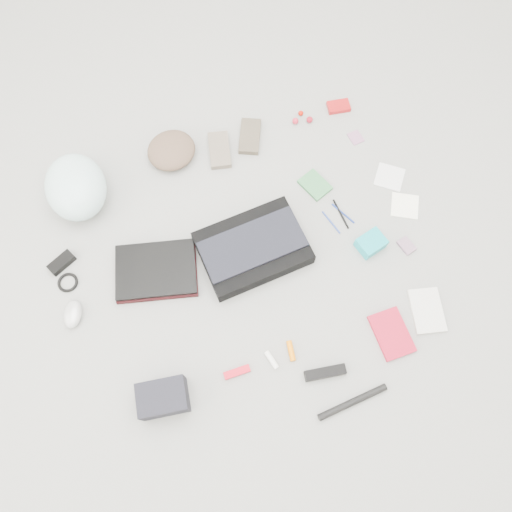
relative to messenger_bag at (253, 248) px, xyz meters
name	(u,v)px	position (x,y,z in m)	size (l,w,h in m)	color
ground_plane	(256,260)	(0.00, -0.04, -0.03)	(4.00, 4.00, 0.00)	gray
messenger_bag	(253,248)	(0.00, 0.00, 0.00)	(0.42, 0.30, 0.07)	black
bag_flap	(253,244)	(0.00, 0.00, 0.04)	(0.41, 0.19, 0.01)	black
laptop_sleeve	(157,271)	(-0.39, 0.06, -0.02)	(0.32, 0.24, 0.02)	black
laptop	(156,269)	(-0.39, 0.06, 0.00)	(0.32, 0.23, 0.02)	black
bike_helmet	(76,187)	(-0.58, 0.51, 0.06)	(0.25, 0.31, 0.19)	#C9F1F1
beanie	(171,150)	(-0.16, 0.57, 0.00)	(0.22, 0.20, 0.08)	brown
mitten_left	(219,150)	(0.04, 0.50, -0.02)	(0.09, 0.18, 0.03)	#706353
mitten_right	(250,136)	(0.20, 0.52, -0.02)	(0.09, 0.18, 0.03)	brown
power_brick	(62,263)	(-0.74, 0.24, -0.02)	(0.11, 0.05, 0.03)	black
cable_coil	(68,282)	(-0.74, 0.16, -0.03)	(0.08, 0.08, 0.01)	black
mouse	(73,314)	(-0.75, 0.02, -0.01)	(0.07, 0.11, 0.04)	#AEAEAE
camera_bag	(163,398)	(-0.52, -0.42, 0.02)	(0.17, 0.12, 0.11)	black
multitool	(237,372)	(-0.24, -0.43, -0.03)	(0.10, 0.03, 0.02)	red
toiletry_tube_white	(272,360)	(-0.10, -0.44, -0.02)	(0.02, 0.02, 0.07)	white
toiletry_tube_orange	(291,351)	(-0.02, -0.44, -0.02)	(0.02, 0.02, 0.08)	orange
u_lock	(325,373)	(0.06, -0.56, -0.02)	(0.16, 0.04, 0.03)	black
bike_pump	(353,402)	(0.11, -0.70, -0.02)	(0.03, 0.03, 0.28)	black
book_red	(392,334)	(0.36, -0.53, -0.03)	(0.12, 0.19, 0.02)	red
book_white	(427,311)	(0.54, -0.50, -0.03)	(0.12, 0.18, 0.02)	beige
notepad	(315,185)	(0.37, 0.18, -0.03)	(0.10, 0.13, 0.01)	#367542
pen_blue	(331,222)	(0.36, -0.01, -0.03)	(0.01, 0.01, 0.12)	navy
pen_black	(341,214)	(0.41, 0.01, -0.03)	(0.01, 0.01, 0.15)	black
pen_navy	(343,213)	(0.42, 0.01, -0.03)	(0.01, 0.01, 0.13)	navy
accordion_wallet	(371,243)	(0.46, -0.16, -0.01)	(0.11, 0.09, 0.05)	#12A6B5
card_deck	(406,246)	(0.60, -0.22, -0.03)	(0.05, 0.07, 0.01)	gray
napkin_top	(389,177)	(0.69, 0.09, -0.03)	(0.12, 0.12, 0.01)	silver
napkin_bottom	(405,206)	(0.68, -0.06, -0.03)	(0.11, 0.11, 0.01)	white
lollipop_a	(295,121)	(0.42, 0.51, -0.02)	(0.03, 0.03, 0.03)	red
lollipop_b	(301,113)	(0.46, 0.55, -0.02)	(0.02, 0.02, 0.02)	#B60C00
lollipop_c	(310,120)	(0.48, 0.50, -0.02)	(0.03, 0.03, 0.03)	maroon
altoids_tin	(339,106)	(0.64, 0.51, -0.02)	(0.10, 0.06, 0.02)	#B51719
stamp_sheet	(356,137)	(0.64, 0.34, -0.03)	(0.06, 0.07, 0.00)	#A2678E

